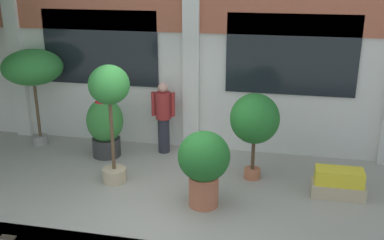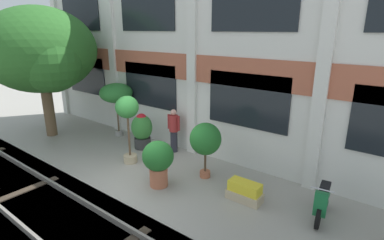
# 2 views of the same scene
# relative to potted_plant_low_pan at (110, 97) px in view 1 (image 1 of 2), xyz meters

# --- Properties ---
(ground_plane) EXTENTS (80.00, 80.00, 0.00)m
(ground_plane) POSITION_rel_potted_plant_low_pan_xyz_m (1.11, -0.80, -1.73)
(ground_plane) COLOR #9E998E
(potted_plant_low_pan) EXTENTS (0.76, 0.76, 2.32)m
(potted_plant_low_pan) POSITION_rel_potted_plant_low_pan_xyz_m (0.00, 0.00, 0.00)
(potted_plant_low_pan) COLOR tan
(potted_plant_low_pan) RESTS_ON ground
(potted_plant_stone_basin) EXTENTS (0.80, 0.80, 1.36)m
(potted_plant_stone_basin) POSITION_rel_potted_plant_low_pan_xyz_m (-0.63, 1.17, -0.99)
(potted_plant_stone_basin) COLOR #333333
(potted_plant_stone_basin) RESTS_ON ground
(potted_plant_tall_urn) EXTENTS (0.95, 0.95, 1.74)m
(potted_plant_tall_urn) POSITION_rel_potted_plant_low_pan_xyz_m (2.63, 0.71, -0.51)
(potted_plant_tall_urn) COLOR #B76647
(potted_plant_tall_urn) RESTS_ON ground
(potted_plant_square_trough) EXTENTS (0.95, 0.44, 0.54)m
(potted_plant_square_trough) POSITION_rel_potted_plant_low_pan_xyz_m (4.22, 0.27, -1.47)
(potted_plant_square_trough) COLOR tan
(potted_plant_square_trough) RESTS_ON ground
(potted_plant_glazed_jar) EXTENTS (0.90, 0.90, 1.37)m
(potted_plant_glazed_jar) POSITION_rel_potted_plant_low_pan_xyz_m (1.88, -0.55, -0.91)
(potted_plant_glazed_jar) COLOR #B76647
(potted_plant_glazed_jar) RESTS_ON ground
(potted_plant_terracotta_small) EXTENTS (1.35, 1.35, 2.26)m
(potted_plant_terracotta_small) POSITION_rel_potted_plant_low_pan_xyz_m (-2.43, 1.48, 0.10)
(potted_plant_terracotta_small) COLOR gray
(potted_plant_terracotta_small) RESTS_ON ground
(resident_by_doorway) EXTENTS (0.53, 0.34, 1.62)m
(resident_by_doorway) POSITION_rel_potted_plant_low_pan_xyz_m (0.56, 1.63, -0.86)
(resident_by_doorway) COLOR #282833
(resident_by_doorway) RESTS_ON ground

